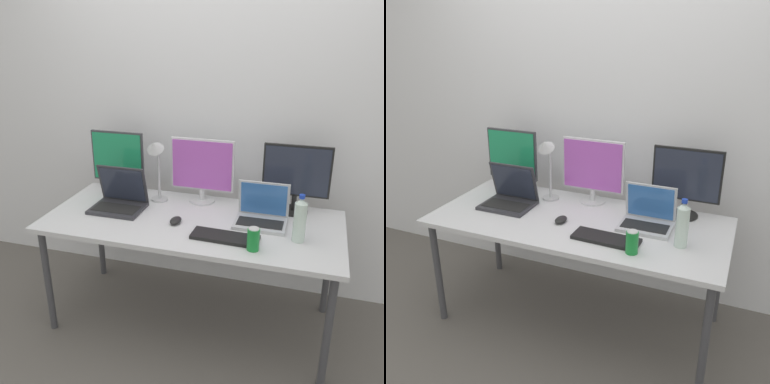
# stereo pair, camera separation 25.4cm
# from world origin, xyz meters

# --- Properties ---
(ground_plane) EXTENTS (16.00, 16.00, 0.00)m
(ground_plane) POSITION_xyz_m (0.00, 0.00, 0.00)
(ground_plane) COLOR #5B5651
(wall_back) EXTENTS (7.00, 0.08, 2.60)m
(wall_back) POSITION_xyz_m (0.00, 0.59, 1.30)
(wall_back) COLOR silver
(wall_back) RESTS_ON ground
(work_desk) EXTENTS (1.80, 0.80, 0.74)m
(work_desk) POSITION_xyz_m (0.00, 0.00, 0.68)
(work_desk) COLOR #424247
(work_desk) RESTS_ON ground
(monitor_left) EXTENTS (0.38, 0.18, 0.44)m
(monitor_left) POSITION_xyz_m (-0.62, 0.28, 0.97)
(monitor_left) COLOR #38383D
(monitor_left) RESTS_ON work_desk
(monitor_center) EXTENTS (0.42, 0.17, 0.43)m
(monitor_center) POSITION_xyz_m (-0.02, 0.29, 0.97)
(monitor_center) COLOR silver
(monitor_center) RESTS_ON work_desk
(monitor_right) EXTENTS (0.41, 0.18, 0.43)m
(monitor_right) POSITION_xyz_m (0.58, 0.30, 0.98)
(monitor_right) COLOR black
(monitor_right) RESTS_ON work_desk
(laptop_silver) EXTENTS (0.33, 0.26, 0.27)m
(laptop_silver) POSITION_xyz_m (-0.50, 0.03, 0.80)
(laptop_silver) COLOR #2D2D33
(laptop_silver) RESTS_ON work_desk
(laptop_secondary) EXTENTS (0.31, 0.23, 0.24)m
(laptop_secondary) POSITION_xyz_m (0.41, 0.08, 0.80)
(laptop_secondary) COLOR #B7B7BC
(laptop_secondary) RESTS_ON work_desk
(keyboard_main) EXTENTS (0.38, 0.15, 0.02)m
(keyboard_main) POSITION_xyz_m (0.25, -0.19, 0.75)
(keyboard_main) COLOR black
(keyboard_main) RESTS_ON work_desk
(mouse_by_keyboard) EXTENTS (0.07, 0.11, 0.03)m
(mouse_by_keyboard) POSITION_xyz_m (-0.08, -0.08, 0.76)
(mouse_by_keyboard) COLOR black
(mouse_by_keyboard) RESTS_ON work_desk
(water_bottle) EXTENTS (0.07, 0.07, 0.27)m
(water_bottle) POSITION_xyz_m (0.64, -0.09, 0.87)
(water_bottle) COLOR silver
(water_bottle) RESTS_ON work_desk
(soda_can_near_keyboard) EXTENTS (0.07, 0.07, 0.13)m
(soda_can_near_keyboard) POSITION_xyz_m (0.42, -0.27, 0.80)
(soda_can_near_keyboard) COLOR #197F33
(soda_can_near_keyboard) RESTS_ON work_desk
(desk_lamp) EXTENTS (0.11, 0.18, 0.45)m
(desk_lamp) POSITION_xyz_m (-0.30, 0.19, 1.05)
(desk_lamp) COLOR #B7B7BC
(desk_lamp) RESTS_ON work_desk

